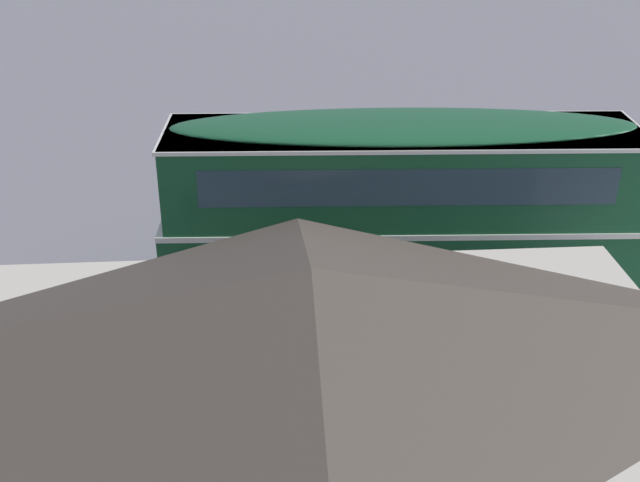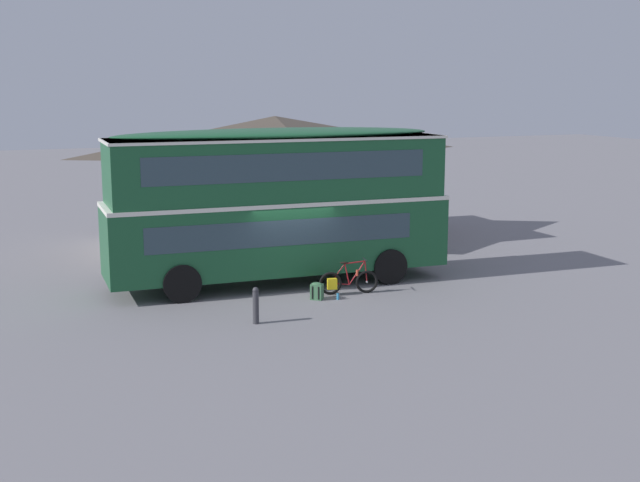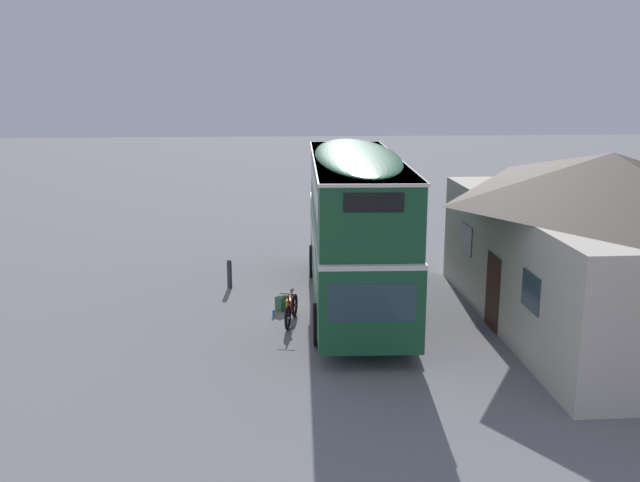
{
  "view_description": "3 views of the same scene",
  "coord_description": "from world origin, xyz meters",
  "views": [
    {
      "loc": [
        2.68,
        17.24,
        10.12
      ],
      "look_at": [
        1.67,
        0.03,
        1.53
      ],
      "focal_mm": 45.92,
      "sensor_mm": 36.0,
      "label": 1
    },
    {
      "loc": [
        -8.52,
        -22.98,
        6.11
      ],
      "look_at": [
        1.14,
        0.39,
        1.35
      ],
      "focal_mm": 47.22,
      "sensor_mm": 36.0,
      "label": 2
    },
    {
      "loc": [
        20.69,
        -1.57,
        6.94
      ],
      "look_at": [
        0.18,
        -0.17,
        2.09
      ],
      "focal_mm": 39.98,
      "sensor_mm": 36.0,
      "label": 3
    }
  ],
  "objects": [
    {
      "name": "kerb_bollard",
      "position": [
        -2.06,
        -3.01,
        0.5
      ],
      "size": [
        0.16,
        0.16,
        0.97
      ],
      "color": "#333338",
      "rests_on": "ground"
    },
    {
      "name": "pub_building",
      "position": [
        2.23,
        7.56,
        2.49
      ],
      "size": [
        11.36,
        6.67,
        4.88
      ],
      "color": "beige",
      "rests_on": "ground"
    },
    {
      "name": "water_bottle_blue_sports",
      "position": [
        0.88,
        -1.58,
        0.1
      ],
      "size": [
        0.08,
        0.08,
        0.22
      ],
      "color": "#338CBF",
      "rests_on": "ground"
    },
    {
      "name": "touring_bicycle",
      "position": [
        1.38,
        -1.08,
        0.37
      ],
      "size": [
        1.75,
        0.55,
        1.03
      ],
      "color": "black",
      "rests_on": "ground"
    },
    {
      "name": "double_decker_bus",
      "position": [
        -0.04,
        0.91,
        2.64
      ],
      "size": [
        10.5,
        2.94,
        4.79
      ],
      "color": "black",
      "rests_on": "ground"
    },
    {
      "name": "backpack_on_ground",
      "position": [
        0.33,
        -1.33,
        0.26
      ],
      "size": [
        0.42,
        0.41,
        0.5
      ],
      "color": "#386642",
      "rests_on": "ground"
    },
    {
      "name": "ground_plane",
      "position": [
        0.0,
        0.0,
        0.0
      ],
      "size": [
        120.0,
        120.0,
        0.0
      ],
      "primitive_type": "plane",
      "color": "slate"
    }
  ]
}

